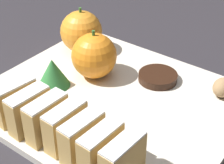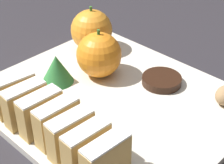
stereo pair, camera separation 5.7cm
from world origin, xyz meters
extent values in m
plane|color=#28262B|center=(0.00, 0.00, 0.00)|extent=(6.00, 6.00, 0.00)
cube|color=silver|center=(0.00, 0.00, 0.01)|extent=(0.33, 0.39, 0.01)
cube|color=tan|center=(-0.12, -0.11, 0.04)|extent=(0.06, 0.03, 0.06)
cube|color=white|center=(-0.12, -0.11, 0.07)|extent=(0.06, 0.03, 0.00)
cube|color=tan|center=(-0.12, -0.08, 0.04)|extent=(0.06, 0.03, 0.06)
cube|color=white|center=(-0.12, -0.08, 0.07)|extent=(0.06, 0.03, 0.00)
cube|color=tan|center=(-0.12, -0.05, 0.04)|extent=(0.06, 0.03, 0.06)
cube|color=white|center=(-0.12, -0.05, 0.07)|extent=(0.06, 0.03, 0.00)
cube|color=tan|center=(-0.12, -0.01, 0.04)|extent=(0.06, 0.02, 0.06)
cube|color=white|center=(-0.12, -0.01, 0.07)|extent=(0.06, 0.02, 0.00)
cube|color=tan|center=(-0.12, 0.02, 0.04)|extent=(0.06, 0.03, 0.06)
cube|color=white|center=(-0.12, 0.02, 0.07)|extent=(0.06, 0.02, 0.00)
cube|color=tan|center=(-0.13, 0.05, 0.04)|extent=(0.06, 0.03, 0.06)
cube|color=white|center=(-0.13, 0.05, 0.07)|extent=(0.06, 0.03, 0.00)
cube|color=tan|center=(-0.12, 0.08, 0.04)|extent=(0.07, 0.03, 0.06)
cube|color=white|center=(-0.12, 0.08, 0.07)|extent=(0.06, 0.03, 0.00)
sphere|color=orange|center=(0.03, 0.06, 0.05)|extent=(0.08, 0.08, 0.08)
cylinder|color=#38702D|center=(0.03, 0.06, 0.09)|extent=(0.01, 0.01, 0.01)
sphere|color=orange|center=(0.09, 0.14, 0.05)|extent=(0.08, 0.08, 0.08)
cylinder|color=#38702D|center=(0.09, 0.14, 0.09)|extent=(0.01, 0.01, 0.01)
cylinder|color=black|center=(0.09, -0.03, 0.02)|extent=(0.07, 0.07, 0.01)
cone|color=#2D7538|center=(-0.03, 0.10, 0.04)|extent=(0.05, 0.05, 0.05)
camera|label=1|loc=(-0.38, -0.29, 0.37)|focal=60.00mm
camera|label=2|loc=(-0.34, -0.33, 0.37)|focal=60.00mm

